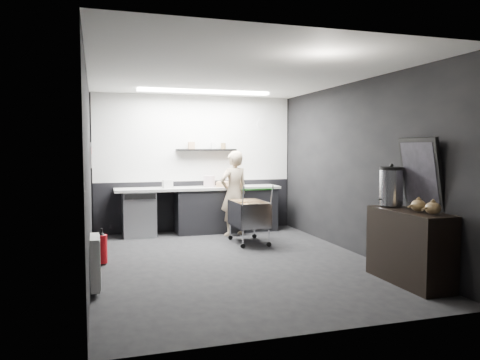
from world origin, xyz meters
name	(u,v)px	position (x,y,z in m)	size (l,w,h in m)	color
floor	(234,262)	(0.00, 0.00, 0.00)	(5.50, 5.50, 0.00)	black
ceiling	(234,75)	(0.00, 0.00, 2.70)	(5.50, 5.50, 0.00)	white
wall_back	(195,163)	(0.00, 2.75, 1.35)	(5.50, 5.50, 0.00)	black
wall_front	(322,184)	(0.00, -2.75, 1.35)	(5.50, 5.50, 0.00)	black
wall_left	(89,172)	(-2.00, 0.00, 1.35)	(5.50, 5.50, 0.00)	black
wall_right	(356,168)	(2.00, 0.00, 1.35)	(5.50, 5.50, 0.00)	black
kitchen_wall_panel	(195,138)	(0.00, 2.73, 1.85)	(3.95, 0.02, 1.70)	silver
dado_panel	(196,206)	(0.00, 2.73, 0.50)	(3.95, 0.02, 1.00)	black
floating_shelf	(206,150)	(0.20, 2.62, 1.62)	(1.20, 0.22, 0.04)	black
wall_clock	(262,124)	(1.40, 2.72, 2.15)	(0.20, 0.20, 0.03)	silver
poster	(91,155)	(-1.98, 1.30, 1.55)	(0.02, 0.30, 0.40)	white
poster_red_band	(91,151)	(-1.98, 1.30, 1.62)	(0.01, 0.22, 0.10)	red
radiator	(95,262)	(-1.94, -0.90, 0.35)	(0.10, 0.50, 0.60)	silver
ceiling_strip	(205,92)	(0.00, 1.85, 2.67)	(2.40, 0.20, 0.04)	white
prep_counter	(206,209)	(0.14, 2.42, 0.46)	(3.20, 0.61, 0.90)	black
person	(234,193)	(0.58, 1.97, 0.80)	(0.59, 0.38, 1.60)	beige
shopping_cart	(249,216)	(0.62, 1.21, 0.48)	(0.54, 0.90, 1.00)	silver
sideboard	(409,237)	(1.77, -1.63, 0.57)	(0.51, 1.20, 1.80)	black
fire_extinguisher	(102,248)	(-1.85, 0.39, 0.24)	(0.15, 0.15, 0.50)	#B80C13
cardboard_box	(229,184)	(0.60, 2.37, 0.95)	(0.48, 0.37, 0.10)	#A67D58
pink_tub	(209,181)	(0.21, 2.42, 1.01)	(0.22, 0.22, 0.22)	beige
white_container	(168,184)	(-0.61, 2.37, 0.98)	(0.18, 0.14, 0.16)	silver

